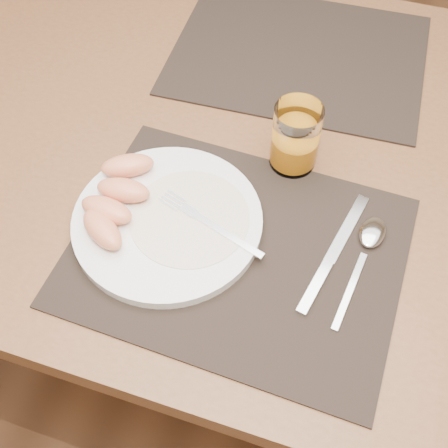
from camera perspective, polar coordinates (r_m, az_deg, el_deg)
ground at (r=1.55m, az=2.59°, el=-10.88°), size 5.00×5.00×0.00m
table at (r=0.98m, az=4.03°, el=5.26°), size 1.40×0.90×0.75m
placemat_near at (r=0.78m, az=1.34°, el=-2.74°), size 0.46×0.37×0.00m
placemat_far at (r=1.08m, az=7.58°, el=16.72°), size 0.46×0.37×0.00m
plate at (r=0.80m, az=-5.75°, el=0.31°), size 0.27×0.27×0.02m
plate_dressing at (r=0.79m, az=-3.53°, el=0.68°), size 0.17×0.17×0.00m
fork at (r=0.79m, az=-2.22°, el=0.48°), size 0.17×0.07×0.00m
knife at (r=0.78m, az=10.61°, el=-3.76°), size 0.06×0.22×0.01m
spoon at (r=0.81m, az=14.54°, el=-1.64°), size 0.05×0.19×0.01m
juice_glass at (r=0.85m, az=7.23°, el=8.47°), size 0.07×0.07×0.11m
grapefruit_wedges at (r=0.81m, az=-10.99°, el=2.60°), size 0.10×0.19×0.03m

